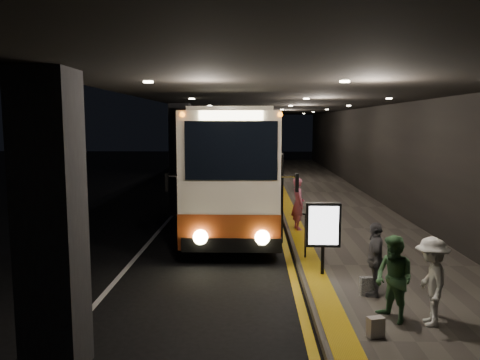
{
  "coord_description": "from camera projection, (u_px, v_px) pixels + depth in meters",
  "views": [
    {
      "loc": [
        1.38,
        -14.47,
        3.65
      ],
      "look_at": [
        0.94,
        1.42,
        1.7
      ],
      "focal_mm": 35.0,
      "sensor_mm": 36.0,
      "label": 1
    }
  ],
  "objects": [
    {
      "name": "kerb_stripe_yellow",
      "position": [
        276.0,
        210.0,
        19.74
      ],
      "size": [
        0.18,
        50.0,
        0.01
      ],
      "primitive_type": "cube",
      "color": "gold",
      "rests_on": "ground"
    },
    {
      "name": "coach_second",
      "position": [
        249.0,
        151.0,
        32.18
      ],
      "size": [
        2.91,
        11.29,
        3.51
      ],
      "rotation": [
        0.0,
        0.0,
        -0.05
      ],
      "color": "#EFE3C8",
      "rests_on": "ground"
    },
    {
      "name": "bag_polka",
      "position": [
        368.0,
        286.0,
        9.52
      ],
      "size": [
        0.33,
        0.18,
        0.38
      ],
      "primitive_type": "cube",
      "rotation": [
        0.0,
        0.0,
        0.13
      ],
      "color": "black",
      "rests_on": "sidewalk"
    },
    {
      "name": "bag_plain",
      "position": [
        376.0,
        327.0,
        7.68
      ],
      "size": [
        0.3,
        0.23,
        0.33
      ],
      "primitive_type": "cube",
      "rotation": [
        0.0,
        0.0,
        0.3
      ],
      "color": "#B6AFAB",
      "rests_on": "sidewalk"
    },
    {
      "name": "sidewalk",
      "position": [
        333.0,
        208.0,
        19.66
      ],
      "size": [
        4.5,
        50.0,
        0.15
      ],
      "primitive_type": "cube",
      "color": "#514C44",
      "rests_on": "ground"
    },
    {
      "name": "lane_line_white",
      "position": [
        178.0,
        209.0,
        19.85
      ],
      "size": [
        0.12,
        50.0,
        0.01
      ],
      "primitive_type": "cube",
      "color": "silver",
      "rests_on": "ground"
    },
    {
      "name": "support_columns",
      "position": [
        181.0,
        159.0,
        18.58
      ],
      "size": [
        0.8,
        24.8,
        4.4
      ],
      "color": "black",
      "rests_on": "ground"
    },
    {
      "name": "passenger_waiting_green",
      "position": [
        394.0,
        279.0,
        8.23
      ],
      "size": [
        0.76,
        0.87,
        1.54
      ],
      "primitive_type": "imported",
      "rotation": [
        0.0,
        0.0,
        -1.09
      ],
      "color": "#3D6E42",
      "rests_on": "sidewalk"
    },
    {
      "name": "info_sign",
      "position": [
        323.0,
        227.0,
        10.72
      ],
      "size": [
        0.8,
        0.12,
        1.69
      ],
      "rotation": [
        0.0,
        0.0,
        -0.0
      ],
      "color": "black",
      "rests_on": "sidewalk"
    },
    {
      "name": "tactile_strip",
      "position": [
        288.0,
        206.0,
        19.7
      ],
      "size": [
        0.5,
        50.0,
        0.01
      ],
      "primitive_type": "cube",
      "color": "gold",
      "rests_on": "sidewalk"
    },
    {
      "name": "terminal_wall",
      "position": [
        389.0,
        139.0,
        19.24
      ],
      "size": [
        0.1,
        50.0,
        6.0
      ],
      "primitive_type": "cube",
      "color": "black",
      "rests_on": "ground"
    },
    {
      "name": "stanchion_post",
      "position": [
        305.0,
        236.0,
        12.12
      ],
      "size": [
        0.05,
        0.05,
        1.17
      ],
      "primitive_type": "cylinder",
      "color": "black",
      "rests_on": "sidewalk"
    },
    {
      "name": "ground",
      "position": [
        209.0,
        238.0,
        14.84
      ],
      "size": [
        90.0,
        90.0,
        0.0
      ],
      "primitive_type": "plane",
      "color": "black"
    },
    {
      "name": "coach_main",
      "position": [
        239.0,
        169.0,
        17.86
      ],
      "size": [
        2.75,
        12.74,
        3.96
      ],
      "rotation": [
        0.0,
        0.0,
        -0.01
      ],
      "color": "#EFE3C8",
      "rests_on": "ground"
    },
    {
      "name": "passenger_waiting_white",
      "position": [
        431.0,
        281.0,
        8.08
      ],
      "size": [
        0.62,
        1.07,
        1.55
      ],
      "primitive_type": "imported",
      "rotation": [
        0.0,
        0.0,
        -1.73
      ],
      "color": "silver",
      "rests_on": "sidewalk"
    },
    {
      "name": "canopy",
      "position": [
        280.0,
        99.0,
        19.17
      ],
      "size": [
        9.0,
        50.0,
        0.4
      ],
      "primitive_type": "cube",
      "color": "black",
      "rests_on": "support_columns"
    },
    {
      "name": "passenger_waiting_grey",
      "position": [
        375.0,
        259.0,
        9.48
      ],
      "size": [
        0.64,
        0.97,
        1.52
      ],
      "primitive_type": "imported",
      "rotation": [
        0.0,
        0.0,
        -1.8
      ],
      "color": "#4D4C51",
      "rests_on": "sidewalk"
    },
    {
      "name": "passenger_boarding",
      "position": [
        298.0,
        204.0,
        15.33
      ],
      "size": [
        0.53,
        0.7,
        1.72
      ],
      "primitive_type": "imported",
      "rotation": [
        0.0,
        0.0,
        1.78
      ],
      "color": "#D86485",
      "rests_on": "sidewalk"
    }
  ]
}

